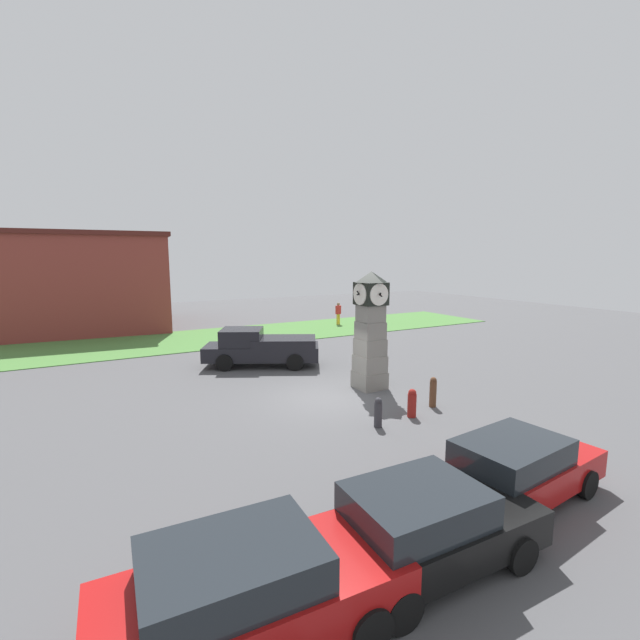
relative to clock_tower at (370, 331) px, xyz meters
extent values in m
plane|color=#4C4C4F|center=(-2.17, -0.27, -2.35)|extent=(77.51, 77.51, 0.00)
cube|color=gray|center=(0.00, 0.00, -2.01)|extent=(1.12, 1.12, 0.68)
cube|color=gray|center=(0.00, 0.00, -1.33)|extent=(1.06, 1.06, 0.68)
cube|color=gray|center=(0.00, 0.00, -0.64)|extent=(1.00, 1.00, 0.68)
cube|color=gray|center=(0.00, 0.00, 0.04)|extent=(0.94, 0.94, 0.68)
cube|color=gray|center=(0.00, 0.00, 0.73)|extent=(0.88, 0.88, 0.68)
cube|color=black|center=(0.00, 0.00, 1.52)|extent=(1.04, 1.04, 0.90)
cylinder|color=white|center=(0.00, 0.54, 1.52)|extent=(0.85, 0.04, 0.85)
cube|color=black|center=(0.00, 0.57, 1.52)|extent=(0.06, 0.05, 0.19)
cube|color=black|center=(0.00, 0.57, 1.52)|extent=(0.04, 0.31, 0.15)
cylinder|color=white|center=(0.00, -0.54, 1.52)|extent=(0.85, 0.04, 0.85)
cube|color=black|center=(0.00, -0.57, 1.52)|extent=(0.06, 0.17, 0.16)
cube|color=black|center=(0.00, -0.57, 1.52)|extent=(0.04, 0.31, 0.15)
cylinder|color=white|center=(0.54, 0.00, 1.52)|extent=(0.04, 0.85, 0.85)
cube|color=black|center=(0.57, 0.00, 1.52)|extent=(0.14, 0.06, 0.18)
cube|color=black|center=(0.57, 0.00, 1.52)|extent=(0.30, 0.04, 0.19)
cylinder|color=white|center=(-0.54, 0.00, 1.52)|extent=(0.04, 0.85, 0.85)
cube|color=black|center=(-0.57, 0.00, 1.52)|extent=(0.20, 0.06, 0.08)
cube|color=black|center=(-0.57, 0.00, 1.52)|extent=(0.23, 0.04, 0.28)
pyramid|color=black|center=(0.00, 0.00, 2.18)|extent=(1.09, 1.09, 0.43)
cylinder|color=#333338|center=(-2.14, -3.48, -1.95)|extent=(0.25, 0.25, 0.80)
sphere|color=#333338|center=(-2.14, -3.48, -1.51)|extent=(0.23, 0.23, 0.23)
cylinder|color=maroon|center=(-0.64, -3.33, -1.96)|extent=(0.29, 0.29, 0.79)
sphere|color=maroon|center=(-0.64, -3.33, -1.52)|extent=(0.26, 0.26, 0.26)
cylinder|color=brown|center=(0.68, -2.93, -1.88)|extent=(0.25, 0.25, 0.94)
sphere|color=brown|center=(0.68, -2.93, -1.37)|extent=(0.22, 0.22, 0.22)
cube|color=#A51111|center=(-8.17, -8.79, -1.73)|extent=(4.38, 1.98, 0.70)
cube|color=#1E2328|center=(-8.49, -8.78, -1.11)|extent=(2.44, 1.75, 0.54)
cylinder|color=black|center=(-6.80, -8.00, -2.03)|extent=(0.65, 0.25, 0.64)
cylinder|color=black|center=(-6.87, -9.70, -2.03)|extent=(0.65, 0.25, 0.64)
cylinder|color=black|center=(-9.47, -7.88, -2.03)|extent=(0.65, 0.25, 0.64)
cube|color=black|center=(-5.02, -8.84, -1.76)|extent=(4.09, 1.95, 0.64)
cube|color=#1E2328|center=(-5.33, -8.83, -1.16)|extent=(2.27, 1.75, 0.56)
cylinder|color=black|center=(-3.75, -8.00, -2.03)|extent=(0.65, 0.24, 0.64)
cylinder|color=black|center=(-3.80, -9.74, -2.03)|extent=(0.65, 0.24, 0.64)
cylinder|color=black|center=(-6.25, -7.93, -2.03)|extent=(0.65, 0.24, 0.64)
cylinder|color=black|center=(-6.30, -9.67, -2.03)|extent=(0.65, 0.24, 0.64)
cube|color=#A51111|center=(-1.87, -8.26, -1.77)|extent=(4.40, 2.11, 0.63)
cube|color=#1E2328|center=(-2.19, -8.29, -1.18)|extent=(2.48, 1.80, 0.55)
cylinder|color=black|center=(-0.63, -7.32, -2.03)|extent=(0.66, 0.28, 0.64)
cylinder|color=black|center=(-0.48, -8.97, -2.03)|extent=(0.66, 0.28, 0.64)
cylinder|color=black|center=(-3.26, -7.55, -2.03)|extent=(0.66, 0.28, 0.64)
cylinder|color=black|center=(-3.11, -9.20, -2.03)|extent=(0.66, 0.28, 0.64)
cube|color=black|center=(-2.56, 5.48, -1.65)|extent=(5.78, 4.26, 0.70)
cube|color=black|center=(-3.41, 5.93, -0.90)|extent=(2.56, 2.51, 0.80)
cube|color=black|center=(-1.58, 4.97, -1.12)|extent=(3.58, 3.10, 0.36)
cylinder|color=black|center=(-4.45, 5.45, -1.95)|extent=(0.84, 0.62, 0.80)
cylinder|color=black|center=(-3.60, 7.06, -1.95)|extent=(0.84, 0.62, 0.80)
cylinder|color=black|center=(-1.51, 3.91, -1.95)|extent=(0.84, 0.62, 0.80)
cylinder|color=black|center=(-0.67, 5.52, -1.95)|extent=(0.84, 0.62, 0.80)
cylinder|color=gold|center=(7.29, 14.61, -1.91)|extent=(0.14, 0.14, 0.88)
cylinder|color=gold|center=(7.48, 14.66, -1.91)|extent=(0.14, 0.14, 0.88)
cube|color=red|center=(7.39, 14.63, -1.14)|extent=(0.45, 0.33, 0.66)
sphere|color=#8C664C|center=(7.39, 14.63, -0.69)|extent=(0.24, 0.24, 0.24)
cube|color=maroon|center=(-10.38, 22.92, 1.00)|extent=(12.95, 12.05, 6.72)
cube|color=#4F1E1B|center=(-10.38, 22.92, 4.51)|extent=(13.34, 12.41, 0.30)
cube|color=#477A38|center=(-4.20, 13.94, -2.33)|extent=(46.51, 7.36, 0.04)
camera|label=1|loc=(-9.95, -13.86, 2.95)|focal=24.00mm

